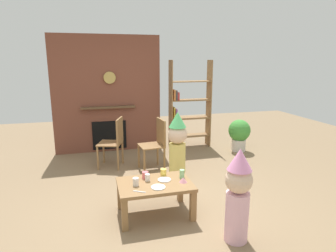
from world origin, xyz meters
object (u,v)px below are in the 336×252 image
object	(u,v)px
paper_cup_near_right	(136,182)
dining_chair_left	(115,140)
paper_plate_front	(158,187)
birthday_cake_slice	(183,180)
paper_cup_far_left	(182,174)
bookshelf	(187,108)
child_with_cone_hat	(238,193)
coffee_table	(155,188)
paper_plate_rear	(164,180)
potted_plant_tall	(239,133)
paper_cup_far_right	(147,178)
child_in_pink	(177,144)
dining_chair_middle	(156,141)
paper_cup_center	(163,172)
paper_cup_near_left	(145,175)

from	to	relation	value
paper_cup_near_right	dining_chair_left	xyz separation A→B (m)	(-0.10, 1.83, 0.04)
paper_plate_front	birthday_cake_slice	size ratio (longest dim) A/B	1.71
paper_cup_far_left	birthday_cake_slice	distance (m)	0.14
bookshelf	paper_plate_front	xyz separation A→B (m)	(-1.30, -2.83, -0.45)
child_with_cone_hat	dining_chair_left	world-z (taller)	child_with_cone_hat
paper_cup_near_right	paper_plate_front	world-z (taller)	paper_cup_near_right
coffee_table	paper_cup_far_left	bearing A→B (deg)	9.88
paper_plate_rear	potted_plant_tall	bearing A→B (deg)	43.69
bookshelf	coffee_table	bearing A→B (deg)	-115.93
dining_chair_left	potted_plant_tall	world-z (taller)	dining_chair_left
paper_cup_far_right	child_in_pink	world-z (taller)	child_in_pink
paper_cup_far_right	dining_chair_left	distance (m)	1.75
bookshelf	paper_cup_far_right	distance (m)	2.97
bookshelf	paper_cup_far_left	world-z (taller)	bookshelf
dining_chair_middle	birthday_cake_slice	bearing A→B (deg)	83.41
paper_plate_rear	dining_chair_left	size ratio (longest dim) A/B	0.18
coffee_table	child_in_pink	distance (m)	1.20
dining_chair_middle	paper_cup_center	bearing A→B (deg)	75.30
paper_cup_near_left	bookshelf	bearing A→B (deg)	60.98
child_with_cone_hat	paper_plate_rear	bearing A→B (deg)	-7.53
paper_cup_far_right	child_in_pink	distance (m)	1.16
child_in_pink	dining_chair_left	bearing A→B (deg)	-100.52
bookshelf	paper_plate_front	bearing A→B (deg)	-114.63
child_in_pink	paper_cup_center	bearing A→B (deg)	2.18
coffee_table	paper_cup_center	xyz separation A→B (m)	(0.16, 0.20, 0.12)
dining_chair_left	paper_cup_far_left	bearing A→B (deg)	130.97
child_with_cone_hat	dining_chair_left	bearing A→B (deg)	-21.66
paper_cup_near_right	birthday_cake_slice	size ratio (longest dim) A/B	0.97
coffee_table	paper_cup_far_right	xyz separation A→B (m)	(-0.08, 0.08, 0.12)
bookshelf	paper_cup_center	distance (m)	2.76
coffee_table	paper_cup_near_left	bearing A→B (deg)	117.06
potted_plant_tall	paper_plate_front	bearing A→B (deg)	-135.34
child_with_cone_hat	paper_cup_center	bearing A→B (deg)	-13.22
paper_plate_rear	paper_cup_far_right	bearing A→B (deg)	171.07
paper_cup_near_right	coffee_table	bearing A→B (deg)	3.69
paper_cup_far_left	coffee_table	bearing A→B (deg)	-170.12
bookshelf	paper_cup_center	size ratio (longest dim) A/B	21.18
child_in_pink	potted_plant_tall	size ratio (longest dim) A/B	1.64
bookshelf	coffee_table	distance (m)	3.03
birthday_cake_slice	child_in_pink	size ratio (longest dim) A/B	0.09
bookshelf	paper_plate_rear	bearing A→B (deg)	-113.99
paper_cup_center	birthday_cake_slice	world-z (taller)	paper_cup_center
dining_chair_middle	paper_cup_far_left	bearing A→B (deg)	84.39
paper_plate_front	paper_cup_near_right	bearing A→B (deg)	152.71
paper_cup_far_right	child_in_pink	bearing A→B (deg)	54.48
paper_cup_far_left	birthday_cake_slice	world-z (taller)	paper_cup_far_left
child_with_cone_hat	potted_plant_tall	xyz separation A→B (m)	(1.56, 2.85, -0.16)
paper_cup_center	paper_cup_far_right	distance (m)	0.26
paper_cup_near_right	child_with_cone_hat	world-z (taller)	child_with_cone_hat
paper_cup_near_left	potted_plant_tall	xyz separation A→B (m)	(2.37, 1.93, -0.08)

